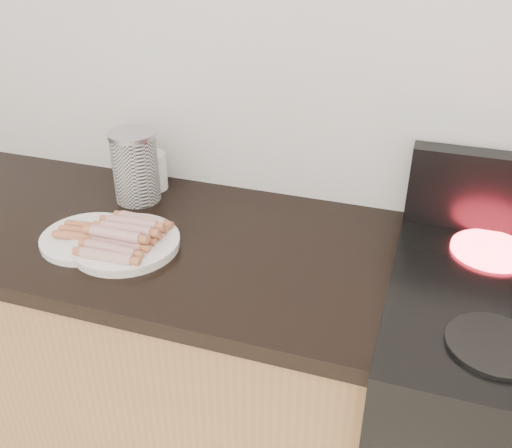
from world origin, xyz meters
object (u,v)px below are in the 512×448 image
(main_plate, at_px, (126,245))
(canister, at_px, (135,166))
(mug, at_px, (152,171))
(side_plate, at_px, (89,238))

(main_plate, distance_m, canister, 0.27)
(canister, bearing_deg, mug, 85.14)
(side_plate, xyz_separation_m, canister, (0.01, 0.24, 0.09))
(side_plate, height_order, canister, canister)
(main_plate, bearing_deg, side_plate, -179.38)
(side_plate, relative_size, mug, 2.17)
(main_plate, relative_size, mug, 2.41)
(main_plate, relative_size, side_plate, 1.11)
(main_plate, bearing_deg, canister, 111.46)
(main_plate, relative_size, canister, 1.30)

